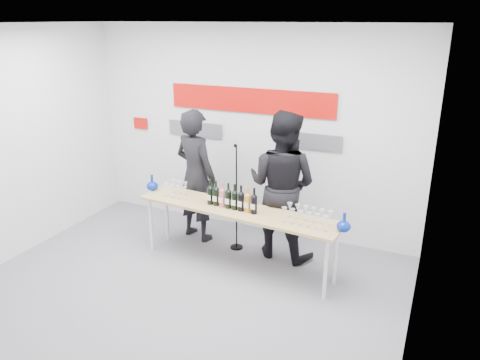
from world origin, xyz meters
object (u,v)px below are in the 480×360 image
object	(u,v)px
presenter_right	(282,185)
mic_stand	(236,218)
tasting_table	(237,213)
presenter_left	(196,175)

from	to	relation	value
presenter_right	mic_stand	size ratio (longest dim) A/B	1.30
tasting_table	mic_stand	distance (m)	0.57
presenter_right	presenter_left	bearing A→B (deg)	7.03
tasting_table	presenter_left	bearing A→B (deg)	153.16
tasting_table	presenter_left	distance (m)	1.07
presenter_left	presenter_right	size ratio (longest dim) A/B	0.96
presenter_left	presenter_right	bearing A→B (deg)	-164.22
tasting_table	presenter_left	size ratio (longest dim) A/B	1.43
presenter_left	presenter_right	world-z (taller)	presenter_right
presenter_left	mic_stand	xyz separation A→B (m)	(0.68, -0.10, -0.49)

